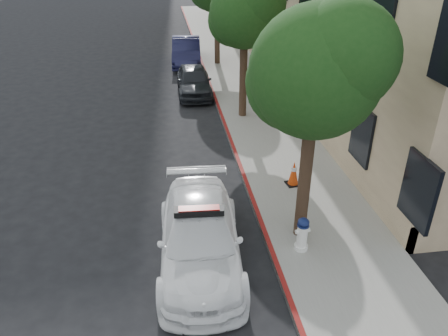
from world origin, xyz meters
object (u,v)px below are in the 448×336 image
at_px(parked_car_far, 186,51).
at_px(traffic_cone, 294,173).
at_px(parked_car_mid, 194,81).
at_px(fire_hydrant, 302,234).
at_px(police_car, 200,237).

distance_m(parked_car_far, traffic_cone, 14.39).
relative_size(parked_car_mid, traffic_cone, 5.05).
bearing_deg(traffic_cone, fire_hydrant, -102.39).
relative_size(parked_car_mid, parked_car_far, 0.86).
distance_m(parked_car_far, fire_hydrant, 17.22).
relative_size(parked_car_mid, fire_hydrant, 4.44).
bearing_deg(parked_car_mid, fire_hydrant, -81.49).
height_order(parked_car_mid, traffic_cone, parked_car_mid).
xyz_separation_m(police_car, traffic_cone, (3.04, 2.83, -0.14)).
height_order(parked_car_mid, parked_car_far, parked_car_far).
bearing_deg(traffic_cone, parked_car_mid, 103.85).
bearing_deg(parked_car_far, police_car, -89.04).
distance_m(police_car, fire_hydrant, 2.40).
bearing_deg(fire_hydrant, parked_car_far, 88.33).
distance_m(police_car, traffic_cone, 4.16).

